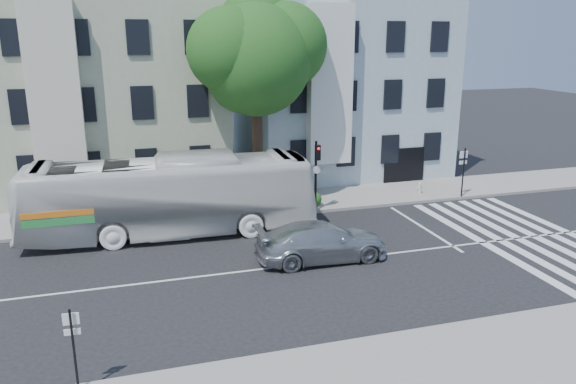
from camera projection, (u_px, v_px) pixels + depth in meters
name	position (u px, v px, depth m)	size (l,w,h in m)	color
ground	(309.00, 263.00, 22.23)	(120.00, 120.00, 0.00)	black
sidewalk_far	(260.00, 205.00, 29.58)	(80.00, 4.00, 0.15)	gray
sidewalk_near	(407.00, 375.00, 14.84)	(80.00, 4.00, 0.15)	gray
building_left	(113.00, 92.00, 32.61)	(12.00, 10.00, 11.00)	#A2A68B
building_right	(338.00, 86.00, 36.49)	(12.00, 10.00, 11.00)	#9AACB7
street_tree	(256.00, 53.00, 28.16)	(7.30, 5.90, 11.10)	#2D2116
bus	(170.00, 196.00, 25.03)	(12.87, 3.01, 3.59)	white
sedan	(321.00, 241.00, 22.43)	(5.31, 2.16, 1.54)	#B8BCC0
hedge	(234.00, 206.00, 27.90)	(8.50, 0.84, 0.70)	#2D5A1D
traffic_signal	(317.00, 168.00, 27.71)	(0.39, 0.51, 3.71)	black
fire_hydrant	(420.00, 188.00, 31.32)	(0.38, 0.22, 0.67)	beige
near_sign_pole	(73.00, 337.00, 13.81)	(0.40, 0.16, 2.21)	black
far_sign_pole	(463.00, 166.00, 30.41)	(0.49, 0.17, 2.71)	black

